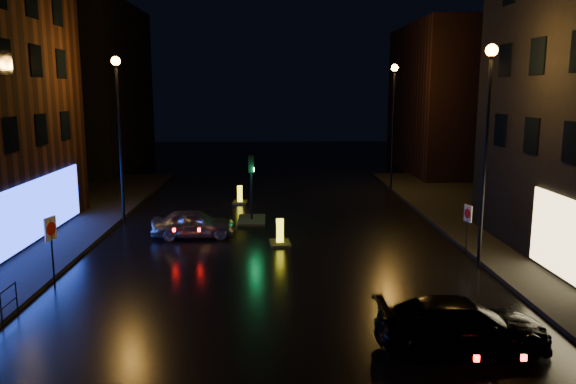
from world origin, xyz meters
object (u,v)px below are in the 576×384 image
at_px(dark_sedan, 462,325).
at_px(road_sign_right, 468,218).
at_px(traffic_signal, 252,212).
at_px(bollard_near, 280,239).
at_px(silver_hatchback, 194,224).
at_px(bollard_far, 240,199).
at_px(road_sign_left, 51,235).

bearing_deg(dark_sedan, road_sign_right, -20.89).
distance_m(traffic_signal, bollard_near, 4.73).
bearing_deg(dark_sedan, bollard_near, 23.12).
bearing_deg(road_sign_right, silver_hatchback, -30.10).
relative_size(traffic_signal, bollard_far, 2.70).
relative_size(traffic_signal, bollard_near, 2.48).
height_order(traffic_signal, bollard_far, traffic_signal).
height_order(traffic_signal, road_sign_left, traffic_signal).
distance_m(traffic_signal, bollard_far, 4.87).
height_order(silver_hatchback, road_sign_left, road_sign_left).
bearing_deg(road_sign_right, bollard_far, -63.07).
xyz_separation_m(traffic_signal, road_sign_left, (-6.56, -9.62, 1.34)).
height_order(dark_sedan, bollard_far, dark_sedan).
relative_size(dark_sedan, road_sign_right, 2.18).
distance_m(road_sign_left, road_sign_right, 16.01).
xyz_separation_m(traffic_signal, silver_hatchback, (-2.56, -3.16, 0.15)).
bearing_deg(road_sign_left, dark_sedan, -7.61).
relative_size(traffic_signal, silver_hatchback, 0.90).
xyz_separation_m(silver_hatchback, bollard_far, (1.70, 7.95, -0.42)).
height_order(bollard_far, road_sign_right, road_sign_right).
xyz_separation_m(traffic_signal, dark_sedan, (6.02, -14.83, 0.16)).
bearing_deg(bollard_far, traffic_signal, -75.80).
height_order(traffic_signal, bollard_near, traffic_signal).
bearing_deg(bollard_far, dark_sedan, -66.68).
xyz_separation_m(dark_sedan, bollard_far, (-6.88, 19.61, -0.43)).
bearing_deg(road_sign_left, traffic_signal, 70.56).
height_order(traffic_signal, dark_sedan, traffic_signal).
relative_size(traffic_signal, road_sign_left, 1.40).
distance_m(dark_sedan, road_sign_right, 9.10).
bearing_deg(dark_sedan, bollard_far, 18.32).
distance_m(bollard_near, road_sign_left, 9.59).
relative_size(bollard_near, road_sign_right, 0.66).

